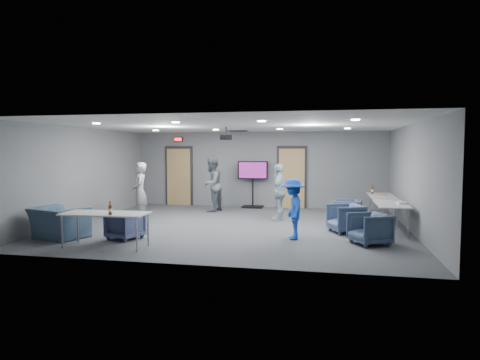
% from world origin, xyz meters
% --- Properties ---
extents(floor, '(9.00, 9.00, 0.00)m').
position_xyz_m(floor, '(0.00, 0.00, 0.00)').
color(floor, '#3B3E43').
rests_on(floor, ground).
extents(ceiling, '(9.00, 9.00, 0.00)m').
position_xyz_m(ceiling, '(0.00, 0.00, 2.70)').
color(ceiling, silver).
rests_on(ceiling, wall_back).
extents(wall_back, '(9.00, 0.02, 2.70)m').
position_xyz_m(wall_back, '(0.00, 4.00, 1.35)').
color(wall_back, slate).
rests_on(wall_back, floor).
extents(wall_front, '(9.00, 0.02, 2.70)m').
position_xyz_m(wall_front, '(0.00, -4.00, 1.35)').
color(wall_front, slate).
rests_on(wall_front, floor).
extents(wall_left, '(0.02, 8.00, 2.70)m').
position_xyz_m(wall_left, '(-4.50, 0.00, 1.35)').
color(wall_left, slate).
rests_on(wall_left, floor).
extents(wall_right, '(0.02, 8.00, 2.70)m').
position_xyz_m(wall_right, '(4.50, 0.00, 1.35)').
color(wall_right, slate).
rests_on(wall_right, floor).
extents(door_left, '(1.06, 0.17, 2.24)m').
position_xyz_m(door_left, '(-3.00, 3.95, 1.07)').
color(door_left, black).
rests_on(door_left, wall_back).
extents(door_right, '(1.06, 0.17, 2.24)m').
position_xyz_m(door_right, '(1.20, 3.95, 1.07)').
color(door_right, black).
rests_on(door_right, wall_back).
extents(exit_sign, '(0.32, 0.08, 0.16)m').
position_xyz_m(exit_sign, '(-3.00, 3.93, 2.45)').
color(exit_sign, black).
rests_on(exit_sign, wall_back).
extents(hvac_diffuser, '(0.60, 0.60, 0.03)m').
position_xyz_m(hvac_diffuser, '(-0.50, 2.80, 2.69)').
color(hvac_diffuser, black).
rests_on(hvac_diffuser, ceiling).
extents(downlights, '(6.18, 3.78, 0.02)m').
position_xyz_m(downlights, '(0.00, 0.00, 2.68)').
color(downlights, white).
rests_on(downlights, ceiling).
extents(person_a, '(0.62, 0.73, 1.70)m').
position_xyz_m(person_a, '(-2.87, 0.27, 0.85)').
color(person_a, gray).
rests_on(person_a, floor).
extents(person_b, '(0.87, 1.02, 1.82)m').
position_xyz_m(person_b, '(-1.35, 2.55, 0.91)').
color(person_b, slate).
rests_on(person_b, floor).
extents(person_c, '(0.47, 0.99, 1.65)m').
position_xyz_m(person_c, '(1.06, 1.20, 0.83)').
color(person_c, '#A1BDCF').
rests_on(person_c, floor).
extents(person_d, '(0.68, 0.99, 1.40)m').
position_xyz_m(person_d, '(1.67, -1.40, 0.70)').
color(person_d, blue).
rests_on(person_d, floor).
extents(chair_right_a, '(0.84, 0.82, 0.68)m').
position_xyz_m(chair_right_a, '(2.99, 0.99, 0.34)').
color(chair_right_a, '#3D4769').
rests_on(chair_right_a, floor).
extents(chair_right_b, '(1.01, 1.00, 0.71)m').
position_xyz_m(chair_right_b, '(2.90, -0.34, 0.36)').
color(chair_right_b, '#3D4E69').
rests_on(chair_right_b, floor).
extents(chair_right_c, '(1.01, 1.00, 0.69)m').
position_xyz_m(chair_right_c, '(3.35, -1.63, 0.34)').
color(chair_right_c, '#37475F').
rests_on(chair_right_c, floor).
extents(chair_front_a, '(0.87, 0.88, 0.64)m').
position_xyz_m(chair_front_a, '(-2.12, -2.16, 0.32)').
color(chair_front_a, '#3E486C').
rests_on(chair_front_a, floor).
extents(chair_front_b, '(1.36, 1.26, 0.73)m').
position_xyz_m(chair_front_b, '(-3.65, -2.40, 0.36)').
color(chair_front_b, '#3D536A').
rests_on(chair_front_b, floor).
extents(table_right_a, '(0.71, 1.70, 0.73)m').
position_xyz_m(table_right_a, '(4.00, 1.83, 0.68)').
color(table_right_a, '#A5A8AA').
rests_on(table_right_a, floor).
extents(table_right_b, '(0.73, 1.75, 0.73)m').
position_xyz_m(table_right_b, '(4.00, -0.07, 0.68)').
color(table_right_b, '#A5A8AA').
rests_on(table_right_b, floor).
extents(table_front_left, '(1.83, 0.80, 0.73)m').
position_xyz_m(table_front_left, '(-2.15, -3.00, 0.69)').
color(table_front_left, '#A5A8AA').
rests_on(table_front_left, floor).
extents(bottle_front, '(0.07, 0.07, 0.28)m').
position_xyz_m(bottle_front, '(-1.90, -3.24, 0.83)').
color(bottle_front, '#55280E').
rests_on(bottle_front, table_front_left).
extents(bottle_right, '(0.07, 0.07, 0.28)m').
position_xyz_m(bottle_right, '(3.78, 2.25, 0.83)').
color(bottle_right, '#55280E').
rests_on(bottle_right, table_right_a).
extents(snack_box, '(0.19, 0.14, 0.04)m').
position_xyz_m(snack_box, '(3.99, 1.52, 0.75)').
color(snack_box, '#D46135').
rests_on(snack_box, table_right_a).
extents(wrapper, '(0.26, 0.21, 0.05)m').
position_xyz_m(wrapper, '(4.24, -0.22, 0.76)').
color(wrapper, silver).
rests_on(wrapper, table_right_b).
extents(tv_stand, '(1.08, 0.52, 1.66)m').
position_xyz_m(tv_stand, '(-0.16, 3.75, 0.94)').
color(tv_stand, black).
rests_on(tv_stand, floor).
extents(projector, '(0.37, 0.35, 0.36)m').
position_xyz_m(projector, '(-0.31, 0.30, 2.40)').
color(projector, black).
rests_on(projector, ceiling).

